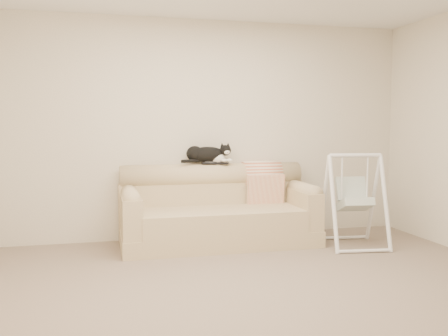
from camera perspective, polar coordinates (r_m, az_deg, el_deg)
The scene contains 8 objects.
ground_plane at distance 4.31m, azimuth 3.69°, elevation -13.45°, with size 5.00×5.00×0.00m, color #736252.
room_shell at distance 4.09m, azimuth 3.81°, elevation 7.30°, with size 5.04×4.04×2.60m.
sofa at distance 5.75m, azimuth -0.76°, elevation -5.14°, with size 2.20×0.93×0.90m.
remote_a at distance 5.87m, azimuth -1.69°, elevation 0.57°, with size 0.18×0.05×0.03m.
remote_b at distance 5.89m, azimuth -0.28°, elevation 0.57°, with size 0.17×0.13×0.02m.
tuxedo_cat at distance 5.89m, azimuth -1.93°, elevation 1.59°, with size 0.62×0.23×0.24m.
throw_blanket at distance 6.08m, azimuth 4.36°, elevation -1.04°, with size 0.45×0.38×0.58m.
baby_swing at distance 5.77m, azimuth 14.62°, elevation -3.54°, with size 0.72×0.75×1.05m.
Camera 1 is at (-1.26, -3.89, 1.36)m, focal length 40.00 mm.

